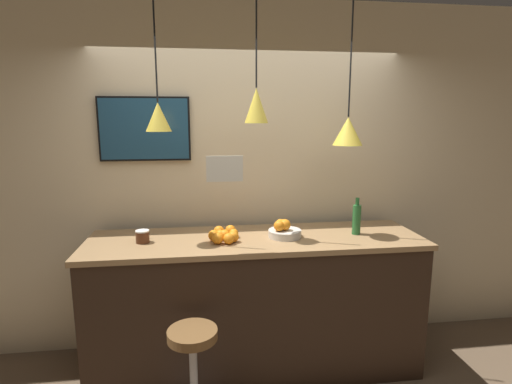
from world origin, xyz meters
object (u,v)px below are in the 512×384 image
object	(u,v)px
juice_bottle	(357,219)
spread_jar	(143,236)
bar_stool	(193,366)
mounted_tv	(145,129)
fruit_bowl	(284,231)

from	to	relation	value
juice_bottle	spread_jar	distance (m)	1.62
bar_stool	juice_bottle	world-z (taller)	juice_bottle
mounted_tv	fruit_bowl	bearing A→B (deg)	-22.78
bar_stool	fruit_bowl	bearing A→B (deg)	40.55
bar_stool	spread_jar	xyz separation A→B (m)	(-0.36, 0.59, 0.68)
juice_bottle	mounted_tv	distance (m)	1.81
spread_jar	mounted_tv	world-z (taller)	mounted_tv
bar_stool	spread_jar	world-z (taller)	spread_jar
spread_jar	mounted_tv	distance (m)	0.87
juice_bottle	mounted_tv	xyz separation A→B (m)	(-1.62, 0.43, 0.68)
spread_jar	bar_stool	bearing A→B (deg)	-58.81
bar_stool	mounted_tv	xyz separation A→B (m)	(-0.36, 1.02, 1.43)
bar_stool	spread_jar	size ratio (longest dim) A/B	7.00
bar_stool	juice_bottle	xyz separation A→B (m)	(1.26, 0.59, 0.75)
juice_bottle	mounted_tv	bearing A→B (deg)	164.97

